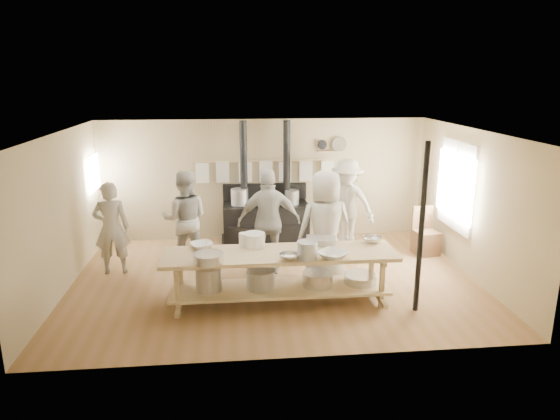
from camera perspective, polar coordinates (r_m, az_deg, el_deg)
The scene contains 24 objects.
ground at distance 8.86m, azimuth -0.61°, elevation -8.05°, with size 7.00×7.00×0.00m, color brown.
room_shell at distance 8.35m, azimuth -0.64°, elevation 2.24°, with size 7.00×7.00×7.00m.
window_right at distance 9.86m, azimuth 19.56°, elevation 2.64°, with size 0.09×1.50×1.65m.
left_opening at distance 10.64m, azimuth -20.54°, elevation 3.96°, with size 0.00×0.90×0.90m.
stove at distance 10.67m, azimuth -1.67°, elevation -1.00°, with size 1.90×0.75×2.60m.
towel_rail at distance 10.71m, azimuth -1.78°, elevation 4.75°, with size 3.00×0.04×0.47m.
back_wall_shelf at distance 10.87m, azimuth 5.97°, elevation 7.21°, with size 0.63×0.14×0.32m.
prep_table at distance 7.83m, azimuth -0.09°, elevation -7.13°, with size 3.60×0.90×0.85m.
support_post at distance 7.62m, azimuth 15.85°, elevation -2.12°, with size 0.08×0.08×2.60m, color black.
cook_far_left at distance 9.41m, azimuth -18.71°, elevation -1.97°, with size 0.62×0.41×1.69m, color #AAA596.
cook_left at distance 9.42m, azimuth -10.79°, elevation -1.00°, with size 0.89×0.69×1.82m, color #AAA596.
cook_center at distance 8.52m, azimuth 5.18°, elevation -1.99°, with size 0.96×0.63×1.97m, color #AAA596.
cook_right at distance 8.89m, azimuth -1.26°, elevation -1.36°, with size 1.13×0.47×1.92m, color #AAA596.
cook_by_window at distance 10.34m, azimuth 7.60°, elevation 0.69°, with size 1.20×0.69×1.86m, color #AAA596.
chair at distance 10.47m, azimuth 16.29°, elevation -3.33°, with size 0.50×0.50×0.95m.
bowl_white_a at distance 7.99m, azimuth -8.97°, elevation -4.01°, with size 0.34×0.34×0.08m, color white.
bowl_steel_a at distance 7.40m, azimuth 1.04°, elevation -5.37°, with size 0.30×0.30×0.09m, color silver.
bowl_white_b at distance 7.50m, azimuth 6.09°, elevation -5.12°, with size 0.43×0.43×0.10m, color white.
bowl_steel_b at distance 8.29m, azimuth 10.49°, elevation -3.33°, with size 0.30×0.30×0.10m, color silver.
roasting_pan at distance 8.10m, azimuth 4.73°, elevation -3.53°, with size 0.48×0.32×0.11m, color #B2B2B7.
mixing_bowl_large at distance 7.35m, azimuth -8.16°, elevation -5.46°, with size 0.44×0.44×0.14m, color silver.
bucket_galv at distance 7.40m, azimuth 3.11°, elevation -4.63°, with size 0.30×0.30×0.27m, color gray.
deep_bowl_enamel at distance 7.95m, azimuth -2.98°, elevation -3.42°, with size 0.35×0.35×0.22m, color white.
pitcher at distance 7.95m, azimuth -4.21°, elevation -3.42°, with size 0.14×0.14×0.22m, color white.
Camera 1 is at (-0.72, -8.11, 3.49)m, focal length 32.00 mm.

